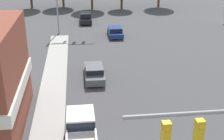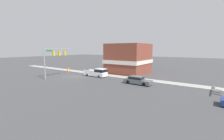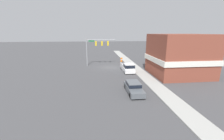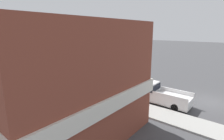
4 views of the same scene
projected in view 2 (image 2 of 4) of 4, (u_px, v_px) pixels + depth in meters
name	position (u px, v px, depth m)	size (l,w,h in m)	color
ground_plane	(73.00, 77.00, 33.94)	(200.00, 200.00, 0.00)	#424244
sidewalk_curb	(91.00, 73.00, 38.55)	(2.40, 60.00, 0.14)	#9E9E99
near_signal_assembly	(54.00, 55.00, 32.41)	(7.00, 0.49, 6.66)	gray
car_lead	(137.00, 80.00, 26.75)	(1.80, 4.88, 1.43)	black
pickup_truck_parked	(97.00, 73.00, 34.04)	(1.95, 5.73, 1.90)	black
construction_barrel	(68.00, 70.00, 40.74)	(0.57, 0.57, 1.09)	orange
corner_brick_building	(129.00, 59.00, 39.08)	(9.94, 9.50, 7.57)	brown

